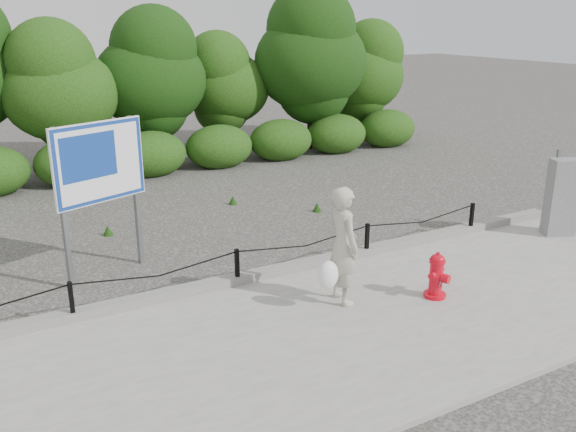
% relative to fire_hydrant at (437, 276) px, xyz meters
% --- Properties ---
extents(ground, '(90.00, 90.00, 0.00)m').
position_rel_fire_hydrant_xyz_m(ground, '(-2.43, 1.85, -0.42)').
color(ground, '#2D2B28').
rests_on(ground, ground).
extents(sidewalk, '(14.00, 4.00, 0.08)m').
position_rel_fire_hydrant_xyz_m(sidewalk, '(-2.43, -0.15, -0.38)').
color(sidewalk, gray).
rests_on(sidewalk, ground).
extents(curb, '(14.00, 0.22, 0.14)m').
position_rel_fire_hydrant_xyz_m(curb, '(-2.43, 1.90, -0.27)').
color(curb, slate).
rests_on(curb, sidewalk).
extents(chain_barrier, '(10.06, 0.06, 0.60)m').
position_rel_fire_hydrant_xyz_m(chain_barrier, '(-2.43, 1.85, 0.03)').
color(chain_barrier, black).
rests_on(chain_barrier, sidewalk).
extents(treeline, '(20.15, 3.91, 4.94)m').
position_rel_fire_hydrant_xyz_m(treeline, '(-1.79, 10.79, 2.15)').
color(treeline, black).
rests_on(treeline, ground).
extents(fire_hydrant, '(0.44, 0.44, 0.72)m').
position_rel_fire_hydrant_xyz_m(fire_hydrant, '(0.00, 0.00, 0.00)').
color(fire_hydrant, red).
rests_on(fire_hydrant, sidewalk).
extents(pedestrian, '(0.74, 0.67, 1.77)m').
position_rel_fire_hydrant_xyz_m(pedestrian, '(-1.34, 0.57, 0.52)').
color(pedestrian, '#AFA996').
rests_on(pedestrian, sidewalk).
extents(utility_cabinet, '(0.65, 0.53, 1.64)m').
position_rel_fire_hydrant_xyz_m(utility_cabinet, '(3.97, 0.96, 0.40)').
color(utility_cabinet, gray).
rests_on(utility_cabinet, sidewalk).
extents(advertising_sign, '(1.52, 0.65, 2.57)m').
position_rel_fire_hydrant_xyz_m(advertising_sign, '(-4.07, 3.38, 1.39)').
color(advertising_sign, slate).
rests_on(advertising_sign, ground).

